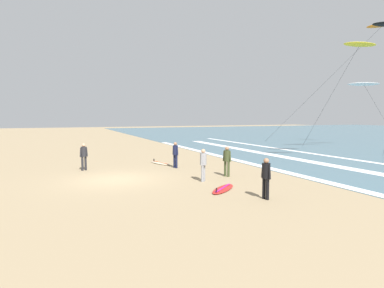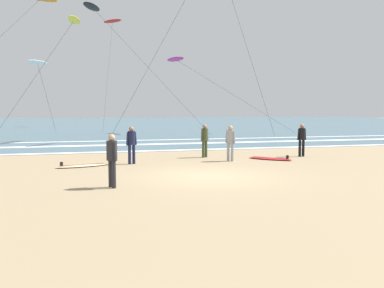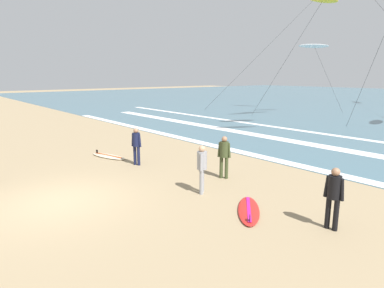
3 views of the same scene
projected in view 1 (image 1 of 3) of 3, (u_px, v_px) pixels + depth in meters
ground_plane at (116, 179)px, 16.33m from camera, size 160.00×160.00×0.00m
wave_foam_shoreline at (270, 168)px, 19.65m from camera, size 42.19×0.64×0.01m
wave_foam_mid_break at (337, 166)px, 20.42m from camera, size 44.65×1.00×0.01m
wave_foam_outer_break at (352, 159)px, 23.68m from camera, size 48.39×0.58×0.01m
surfer_left_far at (266, 175)px, 12.33m from camera, size 0.51×0.32×1.60m
surfer_right_near at (84, 154)px, 18.91m from camera, size 0.32×0.50×1.60m
surfer_left_near at (175, 153)px, 19.81m from camera, size 0.51×0.32×1.60m
surfer_background_far at (203, 162)px, 15.71m from camera, size 0.40×0.44×1.60m
surfer_foreground_main at (227, 159)px, 17.00m from camera, size 0.48×0.34×1.60m
surfboard_near_water at (160, 163)px, 21.64m from camera, size 2.18×1.14×0.25m
surfboard_foreground_flat at (223, 189)px, 13.98m from camera, size 1.86×1.95×0.25m
kite_orange_low_near at (382, 26)px, 33.14m from camera, size 12.00×7.89×12.77m
kite_yellow_high_left at (360, 45)px, 28.10m from camera, size 7.01×3.29×9.64m
kite_white_distant_low at (364, 84)px, 33.13m from camera, size 2.36×5.81×6.69m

